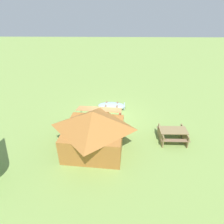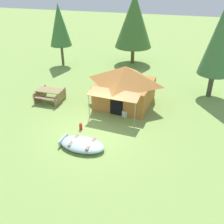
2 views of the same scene
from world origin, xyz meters
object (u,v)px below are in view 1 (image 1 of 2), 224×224
beached_rowboat (112,106)px  picnic_table (173,134)px  canvas_cabin_tent (94,130)px  cooler_box (92,131)px  fuel_can (120,115)px

beached_rowboat → picnic_table: size_ratio=1.41×
canvas_cabin_tent → cooler_box: canvas_cabin_tent is taller
picnic_table → beached_rowboat: bearing=-46.7°
beached_rowboat → picnic_table: 5.55m
beached_rowboat → fuel_can: size_ratio=6.39×
beached_rowboat → picnic_table: bearing=133.3°
picnic_table → cooler_box: size_ratio=3.22×
beached_rowboat → cooler_box: 3.70m
picnic_table → fuel_can: 4.08m
picnic_table → cooler_box: bearing=-6.0°
cooler_box → fuel_can: fuel_can is taller
beached_rowboat → fuel_can: (-0.65, 1.45, -0.01)m
canvas_cabin_tent → fuel_can: (-1.53, -3.45, -1.10)m
picnic_table → cooler_box: picnic_table is taller
canvas_cabin_tent → cooler_box: (0.31, -1.39, -1.11)m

